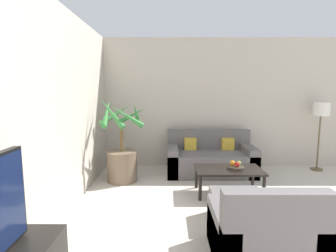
{
  "coord_description": "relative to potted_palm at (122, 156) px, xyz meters",
  "views": [
    {
      "loc": [
        -1.98,
        0.3,
        1.62
      ],
      "look_at": [
        -1.98,
        4.87,
        1.0
      ],
      "focal_mm": 28.0,
      "sensor_mm": 36.0,
      "label": 1
    }
  ],
  "objects": [
    {
      "name": "floor_lamp",
      "position": [
        3.89,
        0.65,
        0.71
      ],
      "size": [
        0.32,
        0.32,
        1.39
      ],
      "color": "brown",
      "rests_on": "ground_plane"
    },
    {
      "name": "wall_back",
      "position": [
        2.81,
        0.99,
        0.89
      ],
      "size": [
        8.23,
        0.06,
        2.7
      ],
      "color": "#BCB2A3",
      "rests_on": "ground_plane"
    },
    {
      "name": "orange_fruit",
      "position": [
        1.84,
        -0.58,
        0.03
      ],
      "size": [
        0.08,
        0.08,
        0.08
      ],
      "color": "orange",
      "rests_on": "fruit_bowl"
    },
    {
      "name": "apple_green",
      "position": [
        1.94,
        -0.58,
        0.03
      ],
      "size": [
        0.07,
        0.07,
        0.07
      ],
      "color": "olive",
      "rests_on": "fruit_bowl"
    },
    {
      "name": "wall_left",
      "position": [
        -0.54,
        -1.95,
        0.89
      ],
      "size": [
        0.06,
        7.43,
        2.7
      ],
      "color": "#BCB2A3",
      "rests_on": "ground_plane"
    },
    {
      "name": "apple_red",
      "position": [
        1.9,
        -0.65,
        0.03
      ],
      "size": [
        0.08,
        0.08,
        0.08
      ],
      "color": "red",
      "rests_on": "fruit_bowl"
    },
    {
      "name": "sofa_loveseat",
      "position": [
        1.65,
        0.44,
        -0.18
      ],
      "size": [
        1.68,
        0.82,
        0.82
      ],
      "color": "#605B5B",
      "rests_on": "ground_plane"
    },
    {
      "name": "coffee_table",
      "position": [
        1.77,
        -0.61,
        -0.11
      ],
      "size": [
        1.03,
        0.6,
        0.41
      ],
      "color": "black",
      "rests_on": "ground_plane"
    },
    {
      "name": "ottoman",
      "position": [
        1.69,
        -1.47,
        -0.28
      ],
      "size": [
        0.63,
        0.51,
        0.37
      ],
      "color": "#605B5B",
      "rests_on": "ground_plane"
    },
    {
      "name": "fruit_bowl",
      "position": [
        1.89,
        -0.63,
        -0.03
      ],
      "size": [
        0.23,
        0.23,
        0.05
      ],
      "color": "#42382D",
      "rests_on": "coffee_table"
    },
    {
      "name": "potted_palm",
      "position": [
        0.0,
        0.0,
        0.0
      ],
      "size": [
        0.89,
        0.9,
        1.51
      ],
      "color": "brown",
      "rests_on": "ground_plane"
    },
    {
      "name": "armchair",
      "position": [
        1.71,
        -2.27,
        -0.2
      ],
      "size": [
        0.91,
        0.82,
        0.82
      ],
      "color": "#605B5B",
      "rests_on": "ground_plane"
    }
  ]
}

